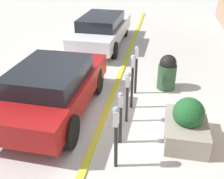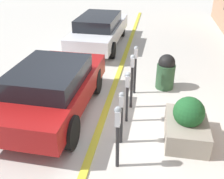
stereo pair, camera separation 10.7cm
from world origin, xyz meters
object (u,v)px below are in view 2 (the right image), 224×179
object	(u,v)px
parking_meter_fourth	(132,75)
parked_car_middle	(52,88)
parking_meter_second	(121,112)
parked_car_rear	(100,29)
planter_box	(187,124)
parking_meter_farthest	(135,65)
trash_bin	(166,72)
parking_meter_nearest	(118,128)
parking_meter_middle	(127,88)

from	to	relation	value
parking_meter_fourth	parked_car_middle	world-z (taller)	parking_meter_fourth
parking_meter_second	parked_car_rear	xyz separation A→B (m)	(6.35, 1.84, -0.08)
planter_box	parked_car_rear	xyz separation A→B (m)	(5.98, 3.26, 0.31)
parking_meter_farthest	planter_box	xyz separation A→B (m)	(-1.92, -1.34, -0.50)
parked_car_rear	trash_bin	xyz separation A→B (m)	(-3.54, -2.80, -0.18)
parked_car_middle	planter_box	bearing A→B (deg)	-97.30
trash_bin	parked_car_middle	bearing A→B (deg)	124.26
parking_meter_nearest	parking_meter_middle	bearing A→B (deg)	0.28
parking_meter_fourth	parked_car_rear	size ratio (longest dim) A/B	0.32
parking_meter_second	trash_bin	distance (m)	2.98
parking_meter_nearest	planter_box	distance (m)	1.85
trash_bin	parking_meter_second	bearing A→B (deg)	161.00
parked_car_middle	parking_meter_farthest	bearing A→B (deg)	-52.39
parking_meter_farthest	parking_meter_second	bearing A→B (deg)	178.07
parking_meter_second	planter_box	distance (m)	1.52
parking_meter_fourth	parked_car_rear	bearing A→B (deg)	21.39
parking_meter_farthest	planter_box	distance (m)	2.40
parking_meter_second	trash_bin	xyz separation A→B (m)	(2.81, -0.97, -0.26)
parking_meter_second	trash_bin	size ratio (longest dim) A/B	1.18
parking_meter_middle	parking_meter_nearest	bearing A→B (deg)	-179.72
parking_meter_fourth	parked_car_middle	xyz separation A→B (m)	(-0.61, 1.93, -0.22)
trash_bin	parking_meter_middle	bearing A→B (deg)	154.57
parking_meter_middle	parked_car_middle	size ratio (longest dim) A/B	0.34
parking_meter_fourth	trash_bin	xyz separation A→B (m)	(1.32, -0.90, -0.43)
parking_meter_middle	parked_car_rear	world-z (taller)	parking_meter_middle
parked_car_rear	parking_meter_fourth	bearing A→B (deg)	-156.88
parking_meter_second	trash_bin	world-z (taller)	parking_meter_second
planter_box	parked_car_rear	distance (m)	6.81
parked_car_middle	parking_meter_second	bearing A→B (deg)	-113.79
trash_bin	planter_box	bearing A→B (deg)	-169.46
parking_meter_nearest	parking_meter_farthest	bearing A→B (deg)	-0.82
parked_car_middle	trash_bin	distance (m)	3.43
parking_meter_second	parking_meter_fourth	bearing A→B (deg)	-2.53
parking_meter_middle	planter_box	distance (m)	1.56
parked_car_middle	trash_bin	xyz separation A→B (m)	(1.93, -2.83, -0.21)
parked_car_rear	parking_meter_nearest	bearing A→B (deg)	-163.46
parking_meter_nearest	trash_bin	bearing A→B (deg)	-14.77
parked_car_rear	trash_bin	size ratio (longest dim) A/B	4.35
parking_meter_middle	parked_car_rear	xyz separation A→B (m)	(5.52, 1.86, -0.24)
parked_car_middle	parked_car_rear	bearing A→B (deg)	1.19
parking_meter_fourth	planter_box	distance (m)	1.84
planter_box	parked_car_middle	distance (m)	3.34
parking_meter_nearest	trash_bin	size ratio (longest dim) A/B	1.29
parking_meter_nearest	planter_box	xyz separation A→B (m)	(1.10, -1.39, -0.52)
parking_meter_nearest	parked_car_rear	bearing A→B (deg)	14.81
parking_meter_second	trash_bin	bearing A→B (deg)	-19.00
parking_meter_nearest	trash_bin	world-z (taller)	parking_meter_nearest
parking_meter_second	parking_meter_nearest	bearing A→B (deg)	-177.30
parking_meter_fourth	parking_meter_farthest	world-z (taller)	parking_meter_fourth
parking_meter_nearest	planter_box	size ratio (longest dim) A/B	1.05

